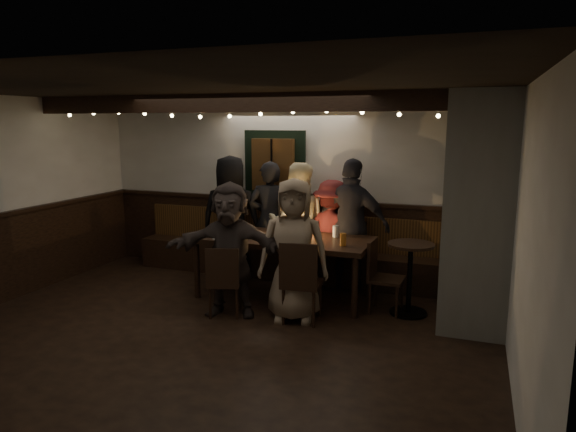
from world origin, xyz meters
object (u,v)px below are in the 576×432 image
at_px(person_f, 230,249).
at_px(person_g, 294,250).
at_px(person_a, 231,217).
at_px(chair_end, 380,272).
at_px(chair_near_right, 300,278).
at_px(person_e, 352,225).
at_px(high_top, 410,270).
at_px(person_b, 270,220).
at_px(person_d, 332,233).
at_px(dining_table, 282,242).
at_px(person_c, 298,224).
at_px(chair_near_left, 224,278).

bearing_deg(person_f, person_g, -3.43).
relative_size(person_a, person_g, 1.09).
bearing_deg(chair_end, chair_near_right, -137.71).
distance_m(person_a, person_e, 1.82).
bearing_deg(high_top, person_b, 159.21).
distance_m(high_top, person_d, 1.43).
bearing_deg(person_d, person_b, 16.43).
xyz_separation_m(dining_table, chair_end, (1.28, -0.07, -0.24)).
height_order(dining_table, high_top, dining_table).
height_order(person_c, person_g, person_c).
distance_m(person_b, person_d, 0.94).
distance_m(chair_end, high_top, 0.36).
bearing_deg(person_b, chair_near_left, 79.31).
relative_size(chair_near_right, person_b, 0.56).
relative_size(chair_end, person_b, 0.51).
bearing_deg(person_c, person_d, -177.82).
distance_m(person_c, person_f, 1.45).
height_order(high_top, person_b, person_b).
distance_m(person_a, person_d, 1.51).
bearing_deg(person_e, person_g, 84.89).
height_order(chair_end, person_d, person_d).
bearing_deg(person_d, chair_near_right, 108.93).
xyz_separation_m(high_top, person_a, (-2.68, 0.68, 0.35)).
distance_m(dining_table, person_c, 0.65).
relative_size(person_c, person_e, 0.96).
bearing_deg(person_a, high_top, 151.33).
relative_size(chair_near_right, high_top, 1.10).
relative_size(chair_near_right, person_g, 0.58).
xyz_separation_m(person_d, person_g, (-0.06, -1.42, 0.08)).
bearing_deg(chair_end, person_b, 154.76).
relative_size(chair_near_right, person_e, 0.53).
height_order(dining_table, person_g, person_g).
relative_size(person_d, person_g, 0.90).
xyz_separation_m(chair_near_right, person_c, (-0.52, 1.41, 0.32)).
relative_size(person_e, person_g, 1.09).
bearing_deg(high_top, dining_table, 178.66).
height_order(chair_near_left, person_e, person_e).
distance_m(person_c, person_d, 0.50).
height_order(high_top, person_d, person_d).
xyz_separation_m(chair_near_left, chair_near_right, (0.90, 0.12, 0.06)).
relative_size(dining_table, chair_near_right, 2.36).
distance_m(dining_table, person_b, 0.91).
height_order(dining_table, chair_end, dining_table).
bearing_deg(chair_near_right, person_g, 139.60).
bearing_deg(person_e, person_b, 5.16).
distance_m(chair_near_left, person_a, 1.71).
bearing_deg(chair_near_right, dining_table, 123.29).
relative_size(person_a, person_e, 1.00).
bearing_deg(person_d, person_c, 31.13).
relative_size(person_d, person_e, 0.83).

